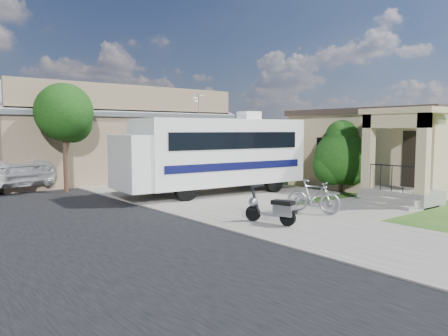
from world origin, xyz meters
TOP-DOWN VIEW (x-y plane):
  - ground at (0.00, 0.00)m, footprint 120.00×120.00m
  - sidewalk_slab at (-1.00, 10.00)m, footprint 4.00×80.00m
  - driveway_slab at (1.50, 4.50)m, footprint 7.00×6.00m
  - walk_slab at (3.00, -1.00)m, footprint 4.00×3.00m
  - house at (8.88, 1.43)m, footprint 9.47×7.80m
  - warehouse at (0.00, 13.97)m, footprint 12.50×8.40m
  - street_tree_a at (-3.70, 9.05)m, footprint 2.44×2.40m
  - street_tree_b at (-3.70, 19.05)m, footprint 2.44×2.40m
  - motorhome at (0.73, 4.69)m, footprint 8.01×3.10m
  - shrub at (5.24, 1.78)m, footprint 2.48×2.37m
  - scooter at (-1.62, -1.05)m, footprint 0.73×1.54m
  - bicycle at (0.46, -0.72)m, footprint 1.05×1.78m
  - garden_hose at (3.66, -0.28)m, footprint 0.38×0.38m

SIDE VIEW (x-z plane):
  - ground at x=0.00m, z-range 0.00..0.00m
  - driveway_slab at x=1.50m, z-range 0.00..0.05m
  - walk_slab at x=3.00m, z-range 0.00..0.05m
  - sidewalk_slab at x=-1.00m, z-range 0.00..0.06m
  - garden_hose at x=3.66m, z-range 0.00..0.17m
  - scooter at x=-1.62m, z-range -0.05..0.98m
  - bicycle at x=0.46m, z-range 0.00..1.03m
  - shrub at x=5.24m, z-range 0.04..3.08m
  - motorhome at x=0.73m, z-range -0.28..3.73m
  - house at x=8.88m, z-range 0.00..3.55m
  - warehouse at x=0.00m, z-range -0.53..4.51m
  - street_tree_a at x=-3.70m, z-range 0.96..5.54m
  - street_tree_b at x=-3.70m, z-range 1.03..5.76m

